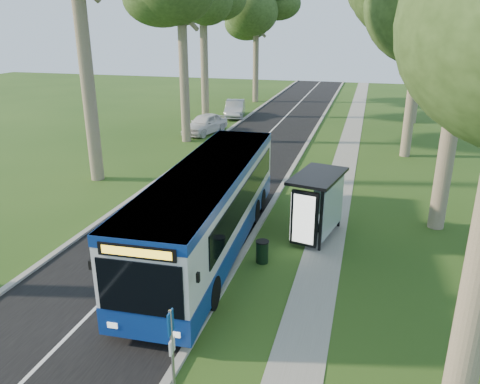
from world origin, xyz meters
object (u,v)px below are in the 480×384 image
Objects in this scene: bus at (209,208)px; bus_stop_sign at (172,342)px; car_silver at (235,109)px; bus_shelter at (319,197)px; car_white at (205,124)px; litter_bin at (262,252)px.

bus_stop_sign is (1.65, -7.48, -0.28)m from bus.
bus_shelter is at bearing -78.36° from car_silver.
bus_stop_sign reaches higher than car_white.
bus_stop_sign is at bearing -94.63° from litter_bin.
bus_shelter is 3.93× the size of litter_bin.
bus_stop_sign is 2.69× the size of litter_bin.
car_white is (-9.40, 20.08, 0.36)m from litter_bin.
bus is 14.78× the size of litter_bin.
bus is 2.75× the size of car_white.
bus is at bearing -140.84° from bus_shelter.
bus is 4.47m from bus_shelter.
bus_stop_sign is 0.49× the size of car_silver.
bus is 3.76× the size of bus_shelter.
car_silver is at bearing 101.14° from bus_stop_sign.
car_silver is at bearing 125.30° from bus_shelter.
bus_shelter is 3.39m from litter_bin.
bus is 20.91m from car_white.
bus is at bearing -87.52° from car_silver.
bus reaches higher than litter_bin.
bus is 2.62m from litter_bin.
car_silver is (0.37, 7.54, -0.00)m from car_white.
car_silver is at bearing 108.10° from litter_bin.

